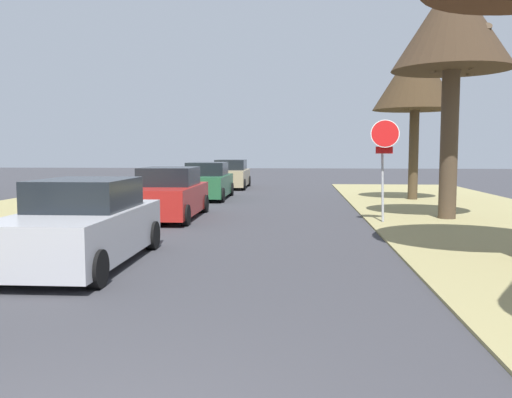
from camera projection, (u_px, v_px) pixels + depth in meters
The scene contains 7 objects.
stop_sign_far at pixel (384, 148), 15.50m from camera, with size 0.82×0.65×2.93m.
street_tree_right_mid_b at pixel (453, 27), 15.97m from camera, with size 3.51×3.51×7.18m.
street_tree_right_far at pixel (416, 77), 22.42m from camera, with size 3.47×3.47×6.51m.
parked_sedan_silver at pixel (83, 226), 10.01m from camera, with size 1.98×4.42×1.57m.
parked_sedan_red at pixel (168, 195), 16.86m from camera, with size 1.98×4.42×1.57m.
parked_sedan_green at pixel (207, 182), 23.63m from camera, with size 1.98×4.42×1.57m.
parked_sedan_tan at pixel (231, 175), 30.23m from camera, with size 1.98×4.42×1.57m.
Camera 1 is at (1.60, -3.19, 2.11)m, focal length 38.19 mm.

